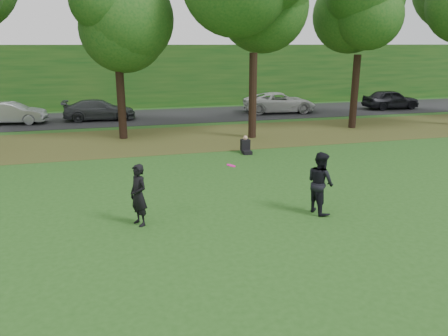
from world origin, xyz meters
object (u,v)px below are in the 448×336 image
object	(u,v)px
player_left	(139,195)
seated_person	(246,147)
player_right	(320,183)
frisbee	(231,165)

from	to	relation	value
player_left	seated_person	bearing A→B (deg)	115.23
player_right	frisbee	world-z (taller)	player_right
frisbee	seated_person	distance (m)	8.31
frisbee	seated_person	world-z (taller)	frisbee
player_left	frisbee	xyz separation A→B (m)	(2.70, -0.17, 0.73)
player_right	frisbee	xyz separation A→B (m)	(-2.78, 0.28, 0.67)
player_left	player_right	size ratio (longest dim) A/B	0.94
player_left	frisbee	distance (m)	2.81
player_left	player_right	bearing A→B (deg)	57.33
player_left	frisbee	size ratio (longest dim) A/B	6.10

